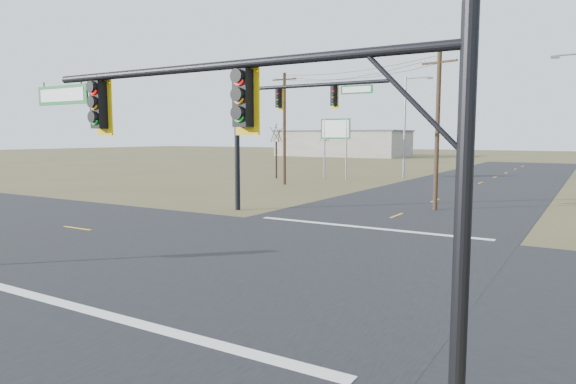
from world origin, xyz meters
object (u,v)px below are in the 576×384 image
at_px(mast_arm_far, 276,116).
at_px(bare_tree_a, 276,133).
at_px(highway_sign, 335,137).
at_px(bare_tree_b, 325,134).
at_px(utility_pole_far, 284,127).
at_px(utility_pole_near, 437,129).
at_px(streetlight_c, 407,122).
at_px(mast_arm_near, 246,126).

bearing_deg(mast_arm_far, bare_tree_a, 145.93).
height_order(highway_sign, bare_tree_b, highway_sign).
height_order(mast_arm_far, utility_pole_far, utility_pole_far).
distance_m(utility_pole_near, bare_tree_b, 33.30).
bearing_deg(streetlight_c, highway_sign, -160.97).
relative_size(mast_arm_near, bare_tree_b, 1.72).
xyz_separation_m(utility_pole_near, highway_sign, (-15.25, 17.37, -0.47)).
distance_m(mast_arm_far, streetlight_c, 28.58).
distance_m(mast_arm_near, streetlight_c, 47.44).
bearing_deg(highway_sign, mast_arm_far, -72.28).
distance_m(mast_arm_far, highway_sign, 24.80).
height_order(utility_pole_far, highway_sign, utility_pole_far).
bearing_deg(utility_pole_far, highway_sign, 79.75).
height_order(mast_arm_far, streetlight_c, streetlight_c).
xyz_separation_m(highway_sign, bare_tree_b, (-5.65, 8.55, 0.33)).
relative_size(highway_sign, bare_tree_b, 1.06).
relative_size(mast_arm_near, streetlight_c, 0.96).
bearing_deg(utility_pole_far, mast_arm_far, -59.91).
xyz_separation_m(mast_arm_far, bare_tree_b, (-13.31, 32.10, -0.85)).
bearing_deg(highway_sign, utility_pole_far, -100.54).
relative_size(mast_arm_far, highway_sign, 1.54).
height_order(highway_sign, streetlight_c, streetlight_c).
height_order(utility_pole_far, streetlight_c, streetlight_c).
xyz_separation_m(utility_pole_far, streetlight_c, (7.41, 12.86, 0.73)).
bearing_deg(mast_arm_near, bare_tree_a, 124.98).
bearing_deg(bare_tree_a, bare_tree_b, 89.05).
bearing_deg(mast_arm_far, highway_sign, 131.45).
distance_m(utility_pole_far, bare_tree_a, 7.07).
relative_size(streetlight_c, bare_tree_b, 1.80).
xyz_separation_m(utility_pole_far, bare_tree_a, (-4.41, 5.50, -0.44)).
relative_size(mast_arm_near, utility_pole_far, 1.00).
distance_m(mast_arm_far, bare_tree_b, 34.77).
bearing_deg(mast_arm_near, utility_pole_near, 99.97).
height_order(mast_arm_near, bare_tree_b, mast_arm_near).
bearing_deg(streetlight_c, mast_arm_far, -107.37).
bearing_deg(utility_pole_near, streetlight_c, 112.52).
relative_size(utility_pole_near, streetlight_c, 0.88).
bearing_deg(streetlight_c, bare_tree_b, 142.21).
bearing_deg(mast_arm_near, utility_pole_far, 123.72).
xyz_separation_m(mast_arm_far, utility_pole_far, (-9.08, 15.68, -0.33)).
xyz_separation_m(mast_arm_far, bare_tree_a, (-13.49, 21.18, -0.77)).
bearing_deg(utility_pole_far, bare_tree_a, 128.69).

